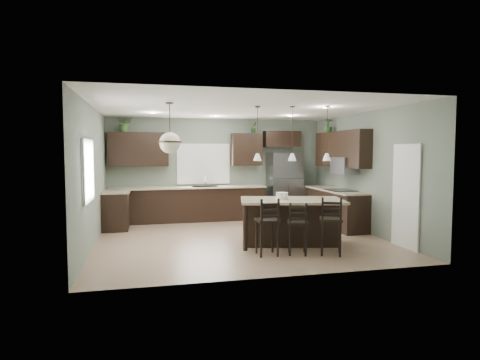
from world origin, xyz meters
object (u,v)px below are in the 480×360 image
Objects in this scene: kitchen_island at (292,222)px; bar_stool_center at (298,228)px; plant_back_left at (125,123)px; bar_stool_right at (331,226)px; refrigerator at (284,185)px; bar_stool_left at (267,227)px; serving_dish at (282,196)px.

bar_stool_center is at bearing -90.25° from kitchen_island.
bar_stool_right is at bearing -48.38° from plant_back_left.
bar_stool_right is at bearing -97.60° from refrigerator.
plant_back_left reaches higher than refrigerator.
refrigerator is at bearing 107.32° from bar_stool_right.
serving_dish is at bearing 54.82° from bar_stool_left.
bar_stool_right reaches higher than bar_stool_left.
refrigerator is 4.67m from plant_back_left.
bar_stool_left is 1.18m from bar_stool_right.
refrigerator is 1.72× the size of bar_stool_right.
bar_stool_right is (1.15, -0.23, 0.01)m from bar_stool_left.
refrigerator reaches higher than kitchen_island.
bar_stool_center is at bearing -52.13° from plant_back_left.
bar_stool_left reaches higher than bar_stool_center.
bar_stool_left is (-0.74, -0.72, 0.07)m from kitchen_island.
refrigerator reaches higher than bar_stool_center.
serving_dish is (-0.20, 0.04, 0.53)m from kitchen_island.
plant_back_left is (-3.79, 4.26, 2.10)m from bar_stool_right.
bar_stool_right reaches higher than kitchen_island.
plant_back_left is at bearing 148.09° from kitchen_island.
kitchen_island is 0.81m from bar_stool_center.
refrigerator is at bearing 69.72° from serving_dish.
bar_stool_right is (0.59, -0.15, 0.05)m from bar_stool_center.
plant_back_left reaches higher than kitchen_island.
bar_stool_right is (0.41, -0.95, 0.08)m from kitchen_island.
bar_stool_left is at bearing -125.60° from serving_dish.
bar_stool_center is at bearing -6.95° from bar_stool_left.
plant_back_left is at bearing 134.20° from serving_dish.
refrigerator is 1.75× the size of bar_stool_left.
bar_stool_left is at bearing -56.88° from plant_back_left.
serving_dish is at bearing -110.28° from refrigerator.
kitchen_island is 1.91× the size of bar_stool_right.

